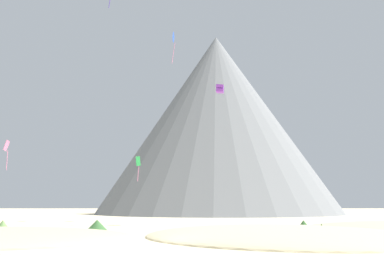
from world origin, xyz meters
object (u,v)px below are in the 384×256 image
kite_pink_low (7,148)px  kite_green_low (138,164)px  bush_low_patch (322,228)px  rock_massif (217,129)px  kite_blue_high (173,38)px  bush_near_right (3,223)px  kite_violet_mid (220,89)px  bush_far_right (304,225)px  bush_far_left (97,225)px

kite_pink_low → kite_green_low: bearing=-34.2°
bush_low_patch → kite_green_low: size_ratio=0.32×
rock_massif → kite_blue_high: rock_massif is taller
bush_near_right → kite_green_low: 21.42m
bush_low_patch → kite_blue_high: 41.73m
kite_green_low → kite_blue_high: kite_blue_high is taller
bush_near_right → kite_pink_low: (-5.01, 11.29, 10.02)m
rock_massif → kite_violet_mid: rock_massif is taller
bush_far_right → kite_blue_high: size_ratio=0.26×
kite_green_low → kite_blue_high: (5.04, 1.32, 20.52)m
bush_far_right → rock_massif: size_ratio=0.02×
bush_low_patch → kite_blue_high: bearing=117.8°
bush_near_right → kite_violet_mid: (25.01, 3.57, 16.75)m
kite_pink_low → kite_blue_high: kite_blue_high is taller
kite_green_low → bush_near_right: bearing=-117.7°
kite_green_low → bush_far_left: bearing=-78.9°
kite_pink_low → kite_blue_high: (23.51, 4.59, 18.60)m
bush_near_right → bush_far_right: (32.61, -5.41, 0.09)m
bush_near_right → bush_low_patch: bearing=-18.6°
bush_near_right → kite_pink_low: kite_pink_low is taller
bush_far_left → kite_pink_low: 26.75m
bush_low_patch → rock_massif: size_ratio=0.02×
bush_low_patch → bush_far_right: (-0.07, 5.60, 0.05)m
rock_massif → kite_green_low: bearing=-108.7°
bush_far_right → rock_massif: (-3.78, 65.43, 21.37)m
bush_far_right → bush_far_left: size_ratio=0.69×
bush_low_patch → rock_massif: rock_massif is taller
kite_blue_high → kite_pink_low: bearing=-72.0°
bush_far_left → bush_near_right: bearing=150.4°
kite_green_low → bush_far_right: bearing=-31.2°
kite_violet_mid → kite_green_low: bearing=-124.5°
bush_near_right → bush_far_left: (12.02, -6.82, 0.14)m
bush_far_left → bush_far_right: bearing=3.9°
bush_near_right → kite_green_low: (13.46, 14.56, 8.10)m
bush_low_patch → kite_violet_mid: kite_violet_mid is taller
bush_low_patch → kite_green_low: kite_green_low is taller
kite_green_low → rock_massif: bearing=86.3°
bush_far_left → rock_massif: 72.14m
kite_green_low → kite_blue_high: size_ratio=0.71×
bush_near_right → kite_violet_mid: kite_violet_mid is taller
bush_far_left → kite_blue_high: (6.48, 22.70, 28.48)m
bush_low_patch → kite_green_low: (-19.21, 25.57, 8.07)m
bush_far_left → kite_green_low: (1.44, 21.38, 7.96)m
bush_far_left → kite_blue_high: 36.99m
bush_far_right → bush_near_right: bearing=170.6°
kite_green_low → kite_pink_low: bearing=-155.0°
bush_near_right → kite_green_low: bearing=47.2°
rock_massif → kite_pink_low: (-33.84, -48.72, -11.44)m
bush_near_right → bush_far_right: bush_far_right is taller
bush_far_left → kite_violet_mid: bearing=38.6°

